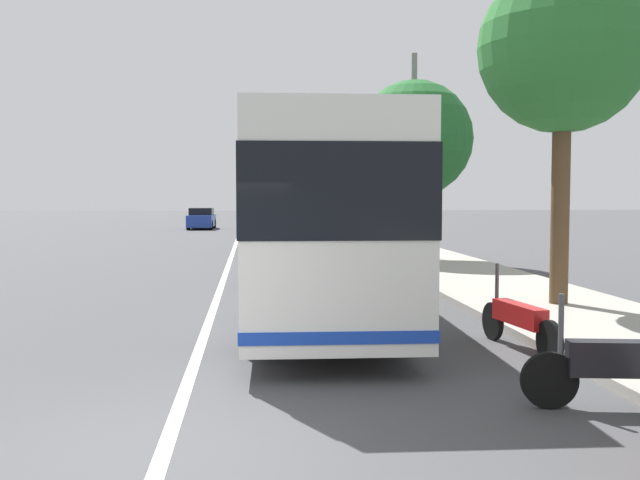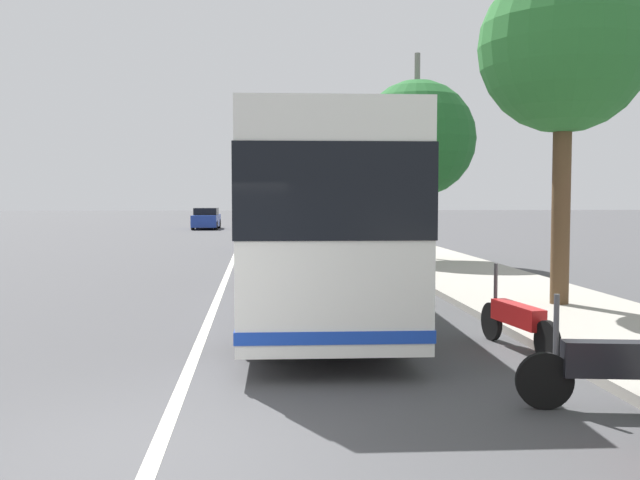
% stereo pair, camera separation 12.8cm
% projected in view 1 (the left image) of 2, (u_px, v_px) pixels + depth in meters
% --- Properties ---
extents(ground_plane, '(220.00, 220.00, 0.00)m').
position_uv_depth(ground_plane, '(163.00, 456.00, 6.43)').
color(ground_plane, '#424244').
extents(sidewalk_curb, '(110.00, 3.60, 0.14)m').
position_uv_depth(sidewalk_curb, '(510.00, 291.00, 17.01)').
color(sidewalk_curb, '#9E998E').
rests_on(sidewalk_curb, ground).
extents(lane_divider_line, '(110.00, 0.16, 0.01)m').
position_uv_depth(lane_divider_line, '(217.00, 298.00, 16.37)').
color(lane_divider_line, silver).
rests_on(lane_divider_line, ground).
extents(coach_bus, '(12.08, 2.81, 3.53)m').
position_uv_depth(coach_bus, '(312.00, 212.00, 14.60)').
color(coach_bus, silver).
rests_on(coach_bus, ground).
extents(motorcycle_mid_row, '(0.40, 2.11, 1.26)m').
position_uv_depth(motorcycle_mid_row, '(619.00, 367.00, 7.79)').
color(motorcycle_mid_row, black).
rests_on(motorcycle_mid_row, ground).
extents(motorcycle_nearest_curb, '(2.31, 0.41, 1.25)m').
position_uv_depth(motorcycle_nearest_curb, '(519.00, 320.00, 10.77)').
color(motorcycle_nearest_curb, black).
rests_on(motorcycle_nearest_curb, ground).
extents(car_behind_bus, '(4.01, 2.03, 1.47)m').
position_uv_depth(car_behind_bus, '(287.00, 234.00, 30.50)').
color(car_behind_bus, navy).
rests_on(car_behind_bus, ground).
extents(car_ahead_same_lane, '(4.26, 1.86, 1.48)m').
position_uv_depth(car_ahead_same_lane, '(202.00, 219.00, 50.71)').
color(car_ahead_same_lane, navy).
rests_on(car_ahead_same_lane, ground).
extents(roadside_tree_mid_block, '(3.39, 3.39, 6.96)m').
position_uv_depth(roadside_tree_mid_block, '(563.00, 50.00, 14.34)').
color(roadside_tree_mid_block, brown).
rests_on(roadside_tree_mid_block, ground).
extents(roadside_tree_far_block, '(3.95, 3.95, 6.24)m').
position_uv_depth(roadside_tree_far_block, '(414.00, 139.00, 24.42)').
color(roadside_tree_far_block, brown).
rests_on(roadside_tree_far_block, ground).
extents(utility_pole, '(0.20, 0.20, 7.36)m').
position_uv_depth(utility_pole, '(414.00, 158.00, 25.65)').
color(utility_pole, slate).
rests_on(utility_pole, ground).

